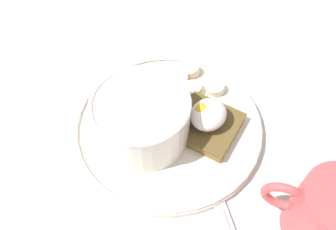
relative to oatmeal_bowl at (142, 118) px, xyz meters
The scene contains 10 objects.
ground_plane 6.72cm from the oatmeal_bowl, 157.41° to the left, with size 120.00×120.00×2.00cm, color beige.
plate 5.35cm from the oatmeal_bowl, 157.41° to the left, with size 27.03×27.03×1.60cm.
oatmeal_bowl is the anchor object (origin of this frame).
toast_slice 9.34cm from the oatmeal_bowl, 136.64° to the left, with size 9.83×9.83×1.55cm.
poached_egg 8.83cm from the oatmeal_bowl, 136.76° to the left, with size 6.00×6.37×3.64cm.
banana_slice_front 13.61cm from the oatmeal_bowl, 167.87° to the left, with size 4.08×4.06×1.55cm.
banana_slice_left 11.57cm from the oatmeal_bowl, 165.38° to the right, with size 3.78×3.68×1.56cm.
banana_slice_back 10.80cm from the oatmeal_bowl, behind, with size 3.16×3.26×1.46cm.
banana_slice_right 13.90cm from the oatmeal_bowl, 169.82° to the right, with size 3.98×4.03×1.67cm.
coffee_mug 24.50cm from the oatmeal_bowl, 100.03° to the left, with size 8.21×11.38×9.03cm.
Camera 1 is at (20.33, 18.10, 41.53)cm, focal length 35.00 mm.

